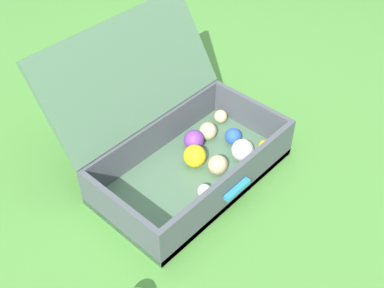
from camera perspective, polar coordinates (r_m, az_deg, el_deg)
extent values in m
plane|color=#4C8C38|center=(1.65, -1.89, -4.67)|extent=(16.00, 16.00, 0.00)
cube|color=#4C7051|center=(1.66, 0.00, -3.60)|extent=(0.65, 0.36, 0.03)
cube|color=#4C5156|center=(1.47, -8.43, -8.38)|extent=(0.02, 0.36, 0.15)
cube|color=#4C5156|center=(1.80, 6.83, 3.19)|extent=(0.02, 0.36, 0.15)
cube|color=#4C5156|center=(1.54, 4.69, -5.06)|extent=(0.61, 0.02, 0.15)
cube|color=#4C5156|center=(1.70, -4.22, 0.70)|extent=(0.61, 0.02, 0.15)
cube|color=#4C7051|center=(1.62, -7.19, 8.36)|extent=(0.65, 0.21, 0.32)
cube|color=teal|center=(1.53, 5.31, -5.29)|extent=(0.11, 0.02, 0.02)
sphere|color=white|center=(1.56, 1.48, -5.53)|extent=(0.05, 0.05, 0.05)
sphere|color=purple|center=(1.71, 0.22, 0.49)|extent=(0.07, 0.07, 0.07)
sphere|color=yellow|center=(1.72, 8.54, -0.35)|extent=(0.05, 0.05, 0.05)
sphere|color=blue|center=(1.74, 4.84, 0.91)|extent=(0.06, 0.06, 0.06)
sphere|color=#D1B784|center=(1.63, 3.03, -2.44)|extent=(0.07, 0.07, 0.07)
sphere|color=white|center=(1.68, 5.92, -0.71)|extent=(0.08, 0.08, 0.08)
sphere|color=yellow|center=(1.65, 0.38, -1.44)|extent=(0.08, 0.08, 0.08)
sphere|color=#D1B784|center=(1.83, 3.36, 3.24)|extent=(0.05, 0.05, 0.05)
sphere|color=#D1B784|center=(1.75, 1.85, 1.53)|extent=(0.06, 0.06, 0.06)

